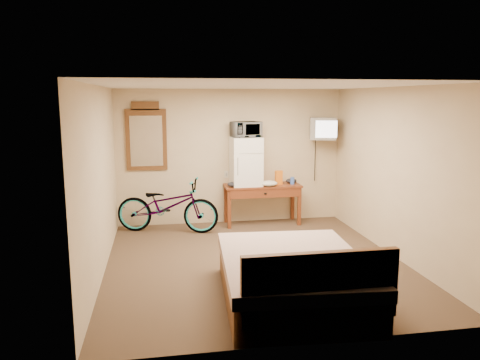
{
  "coord_description": "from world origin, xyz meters",
  "views": [
    {
      "loc": [
        -1.32,
        -6.3,
        2.34
      ],
      "look_at": [
        -0.11,
        0.61,
        1.1
      ],
      "focal_mm": 35.0,
      "sensor_mm": 36.0,
      "label": 1
    }
  ],
  "objects_px": {
    "wall_mirror": "(146,137)",
    "desk": "(263,191)",
    "mini_fridge": "(246,161)",
    "bicycle": "(167,206)",
    "microwave": "(246,129)",
    "bed": "(294,278)",
    "blue_cup": "(292,181)",
    "crt_television": "(323,129)"
  },
  "relations": [
    {
      "from": "desk",
      "to": "microwave",
      "type": "bearing_deg",
      "value": 171.33
    },
    {
      "from": "mini_fridge",
      "to": "bed",
      "type": "height_order",
      "value": "mini_fridge"
    },
    {
      "from": "mini_fridge",
      "to": "bicycle",
      "type": "distance_m",
      "value": 1.63
    },
    {
      "from": "mini_fridge",
      "to": "microwave",
      "type": "xyz_separation_m",
      "value": [
        0.0,
        0.0,
        0.58
      ]
    },
    {
      "from": "microwave",
      "to": "wall_mirror",
      "type": "distance_m",
      "value": 1.8
    },
    {
      "from": "microwave",
      "to": "wall_mirror",
      "type": "height_order",
      "value": "wall_mirror"
    },
    {
      "from": "mini_fridge",
      "to": "blue_cup",
      "type": "xyz_separation_m",
      "value": [
        0.87,
        -0.07,
        -0.38
      ]
    },
    {
      "from": "blue_cup",
      "to": "crt_television",
      "type": "bearing_deg",
      "value": 4.33
    },
    {
      "from": "desk",
      "to": "wall_mirror",
      "type": "height_order",
      "value": "wall_mirror"
    },
    {
      "from": "blue_cup",
      "to": "bed",
      "type": "xyz_separation_m",
      "value": [
        -0.95,
        -3.35,
        -0.53
      ]
    },
    {
      "from": "crt_television",
      "to": "mini_fridge",
      "type": "bearing_deg",
      "value": 179.05
    },
    {
      "from": "blue_cup",
      "to": "wall_mirror",
      "type": "xyz_separation_m",
      "value": [
        -2.65,
        0.29,
        0.82
      ]
    },
    {
      "from": "bicycle",
      "to": "wall_mirror",
      "type": "bearing_deg",
      "value": 50.8
    },
    {
      "from": "bed",
      "to": "crt_television",
      "type": "bearing_deg",
      "value": 65.82
    },
    {
      "from": "wall_mirror",
      "to": "bed",
      "type": "bearing_deg",
      "value": -64.92
    },
    {
      "from": "bicycle",
      "to": "blue_cup",
      "type": "bearing_deg",
      "value": -69.78
    },
    {
      "from": "microwave",
      "to": "blue_cup",
      "type": "xyz_separation_m",
      "value": [
        0.87,
        -0.07,
        -0.96
      ]
    },
    {
      "from": "microwave",
      "to": "bed",
      "type": "xyz_separation_m",
      "value": [
        -0.08,
        -3.42,
        -1.48
      ]
    },
    {
      "from": "mini_fridge",
      "to": "bicycle",
      "type": "xyz_separation_m",
      "value": [
        -1.45,
        -0.25,
        -0.72
      ]
    },
    {
      "from": "bicycle",
      "to": "mini_fridge",
      "type": "bearing_deg",
      "value": -64.47
    },
    {
      "from": "bicycle",
      "to": "bed",
      "type": "xyz_separation_m",
      "value": [
        1.37,
        -3.17,
        -0.18
      ]
    },
    {
      "from": "mini_fridge",
      "to": "blue_cup",
      "type": "bearing_deg",
      "value": -4.44
    },
    {
      "from": "crt_television",
      "to": "bed",
      "type": "xyz_separation_m",
      "value": [
        -1.52,
        -3.39,
        -1.48
      ]
    },
    {
      "from": "wall_mirror",
      "to": "desk",
      "type": "bearing_deg",
      "value": -7.46
    },
    {
      "from": "microwave",
      "to": "blue_cup",
      "type": "height_order",
      "value": "microwave"
    },
    {
      "from": "desk",
      "to": "mini_fridge",
      "type": "bearing_deg",
      "value": 171.36
    },
    {
      "from": "mini_fridge",
      "to": "blue_cup",
      "type": "relative_size",
      "value": 6.55
    },
    {
      "from": "blue_cup",
      "to": "bicycle",
      "type": "bearing_deg",
      "value": -175.49
    },
    {
      "from": "bicycle",
      "to": "bed",
      "type": "bearing_deg",
      "value": -140.9
    },
    {
      "from": "microwave",
      "to": "bed",
      "type": "distance_m",
      "value": 3.73
    },
    {
      "from": "crt_television",
      "to": "bicycle",
      "type": "distance_m",
      "value": 3.18
    },
    {
      "from": "microwave",
      "to": "bicycle",
      "type": "xyz_separation_m",
      "value": [
        -1.45,
        -0.25,
        -1.3
      ]
    },
    {
      "from": "desk",
      "to": "bicycle",
      "type": "height_order",
      "value": "bicycle"
    },
    {
      "from": "microwave",
      "to": "wall_mirror",
      "type": "relative_size",
      "value": 0.41
    },
    {
      "from": "mini_fridge",
      "to": "blue_cup",
      "type": "distance_m",
      "value": 0.95
    },
    {
      "from": "microwave",
      "to": "crt_television",
      "type": "relative_size",
      "value": 0.8
    },
    {
      "from": "microwave",
      "to": "crt_television",
      "type": "bearing_deg",
      "value": -18.41
    },
    {
      "from": "mini_fridge",
      "to": "bicycle",
      "type": "bearing_deg",
      "value": -170.17
    },
    {
      "from": "mini_fridge",
      "to": "wall_mirror",
      "type": "height_order",
      "value": "wall_mirror"
    },
    {
      "from": "blue_cup",
      "to": "bicycle",
      "type": "distance_m",
      "value": 2.35
    },
    {
      "from": "mini_fridge",
      "to": "microwave",
      "type": "relative_size",
      "value": 1.76
    },
    {
      "from": "bicycle",
      "to": "bed",
      "type": "relative_size",
      "value": 0.81
    }
  ]
}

